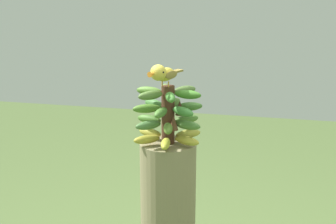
# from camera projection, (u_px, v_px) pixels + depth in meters

# --- Properties ---
(banana_bunch) EXTENTS (0.30, 0.29, 0.24)m
(banana_bunch) POSITION_uv_depth(u_px,v_px,m) (168.00, 115.00, 1.84)
(banana_bunch) COLOR #4C2D1E
(banana_bunch) RESTS_ON banana_tree
(perched_bird) EXTENTS (0.20, 0.10, 0.09)m
(perched_bird) POSITION_uv_depth(u_px,v_px,m) (162.00, 74.00, 1.76)
(perched_bird) COLOR #C68933
(perched_bird) RESTS_ON banana_bunch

